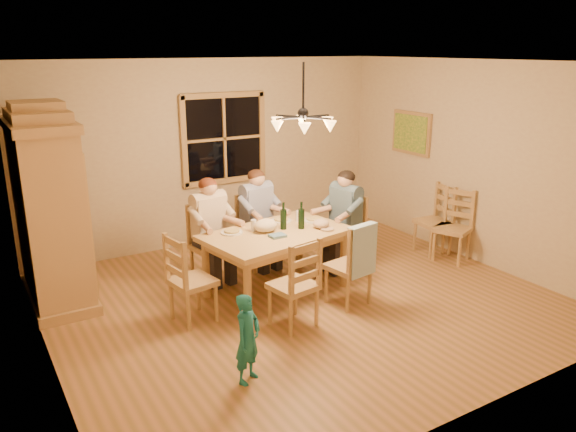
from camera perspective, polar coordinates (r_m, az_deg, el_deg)
floor at (r=6.67m, az=1.40°, el=-8.46°), size 5.50×5.50×0.00m
ceiling at (r=6.04m, az=1.59°, el=15.39°), size 5.50×5.00×0.02m
wall_back at (r=8.38m, az=-7.82°, el=6.37°), size 5.50×0.02×2.70m
wall_left at (r=5.32m, az=-24.34°, el=-1.11°), size 0.02×5.00×2.70m
wall_right at (r=8.01m, az=18.37°, el=5.18°), size 0.02×5.00×2.70m
window at (r=8.40m, az=-6.52°, el=7.82°), size 1.30×0.06×1.30m
painting at (r=8.76m, az=12.40°, el=8.23°), size 0.06×0.78×0.64m
chandelier at (r=6.08m, az=1.54°, el=9.52°), size 0.77×0.68×0.71m
armoire at (r=6.85m, az=-23.01°, el=0.27°), size 0.66×1.40×2.30m
dining_table at (r=6.64m, az=-1.20°, el=-2.47°), size 1.81×1.27×0.76m
chair_far_left at (r=7.14m, az=-7.80°, el=-4.25°), size 0.50×0.49×0.99m
chair_far_right at (r=7.53m, az=-3.07°, el=-2.97°), size 0.50×0.49×0.99m
chair_near_left at (r=5.97m, az=0.53°, el=-8.43°), size 0.50×0.49×0.99m
chair_near_right at (r=6.50m, az=6.11°, el=-6.35°), size 0.50×0.49×0.99m
chair_end_left at (r=6.16m, az=-9.60°, el=-7.85°), size 0.49×0.50×0.99m
chair_end_right at (r=7.50m, az=5.67°, el=-3.10°), size 0.49×0.50×0.99m
adult_woman at (r=6.96m, az=-7.98°, el=-0.12°), size 0.44×0.48×0.87m
adult_plaid_man at (r=7.37m, az=-3.14°, el=0.97°), size 0.44×0.48×0.87m
adult_slate_man at (r=7.34m, az=5.79°, el=0.85°), size 0.48×0.44×0.87m
towel at (r=6.24m, az=7.49°, el=-3.50°), size 0.39×0.16×0.58m
wine_bottle_a at (r=6.66m, az=-0.47°, el=0.03°), size 0.08×0.08×0.33m
wine_bottle_b at (r=6.68m, az=1.36°, el=0.08°), size 0.08×0.08×0.33m
plate_woman at (r=6.59m, az=-5.73°, el=-1.67°), size 0.26×0.26×0.02m
plate_plaid at (r=7.00m, az=-0.69°, el=-0.47°), size 0.26×0.26×0.02m
plate_slate at (r=7.02m, az=2.61°, el=-0.43°), size 0.26×0.26×0.02m
wine_glass_a at (r=6.62m, az=-3.51°, el=-0.96°), size 0.06×0.06×0.14m
wine_glass_b at (r=6.98m, az=1.06°, el=-0.00°), size 0.06×0.06×0.14m
cap at (r=6.74m, az=3.36°, el=-0.77°), size 0.20×0.20×0.11m
napkin at (r=6.43m, az=-1.08°, el=-2.02°), size 0.20×0.17×0.03m
cloth_bundle at (r=6.59m, az=-2.29°, el=-0.97°), size 0.28×0.22×0.15m
child at (r=5.01m, az=-4.12°, el=-12.32°), size 0.36×0.32×0.83m
chair_spare_front at (r=8.06m, az=16.28°, el=-2.31°), size 0.56×0.57×0.99m
chair_spare_back at (r=8.29m, az=14.47°, el=-1.63°), size 0.46×0.48×0.99m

